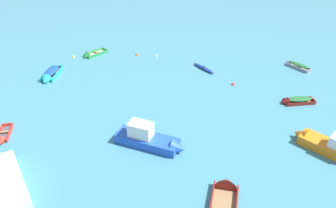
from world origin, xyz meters
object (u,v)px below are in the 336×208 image
(mooring_buoy_midfield, at_px, (233,85))
(motor_launch_orange_near_left, at_px, (328,145))
(mooring_buoy_outer_edge, at_px, (156,56))
(motor_launch_blue_back_row_left, at_px, (151,139))
(motor_launch_white_far_left, at_px, (4,177))
(rowboat_maroon_cluster_outer, at_px, (294,101))
(rowboat_maroon_near_camera, at_px, (225,193))
(kayak_deep_blue_foreground_center, at_px, (204,68))
(rowboat_red_midfield_right, at_px, (3,138))
(mooring_buoy_far_field, at_px, (137,55))
(rowboat_turquoise_far_right, at_px, (49,75))
(mooring_buoy_trailing, at_px, (74,57))
(rowboat_green_midfield_left, at_px, (90,55))
(rowboat_grey_far_back, at_px, (295,65))

(mooring_buoy_midfield, bearing_deg, motor_launch_orange_near_left, -54.15)
(mooring_buoy_outer_edge, relative_size, mooring_buoy_midfield, 0.82)
(motor_launch_blue_back_row_left, bearing_deg, motor_launch_white_far_left, -147.78)
(rowboat_maroon_cluster_outer, distance_m, motor_launch_blue_back_row_left, 15.38)
(motor_launch_orange_near_left, height_order, rowboat_maroon_near_camera, motor_launch_orange_near_left)
(kayak_deep_blue_foreground_center, distance_m, motor_launch_blue_back_row_left, 15.36)
(rowboat_maroon_near_camera, xyz_separation_m, mooring_buoy_outer_edge, (-9.30, 22.07, -0.20))
(mooring_buoy_midfield, bearing_deg, mooring_buoy_outer_edge, 147.83)
(kayak_deep_blue_foreground_center, bearing_deg, rowboat_red_midfield_right, -133.68)
(mooring_buoy_outer_edge, height_order, mooring_buoy_far_field, mooring_buoy_far_field)
(rowboat_turquoise_far_right, relative_size, mooring_buoy_trailing, 9.91)
(kayak_deep_blue_foreground_center, distance_m, mooring_buoy_far_field, 9.64)
(mooring_buoy_trailing, bearing_deg, rowboat_red_midfield_right, -84.00)
(motor_launch_blue_back_row_left, xyz_separation_m, rowboat_green_midfield_left, (-12.07, 16.38, -0.47))
(rowboat_green_midfield_left, bearing_deg, motor_launch_orange_near_left, -29.39)
(motor_launch_orange_near_left, distance_m, mooring_buoy_far_field, 25.57)
(rowboat_maroon_cluster_outer, distance_m, rowboat_green_midfield_left, 25.91)
(kayak_deep_blue_foreground_center, bearing_deg, motor_launch_orange_near_left, -51.18)
(motor_launch_blue_back_row_left, xyz_separation_m, rowboat_turquoise_far_right, (-14.25, 9.65, -0.31))
(motor_launch_blue_back_row_left, bearing_deg, rowboat_red_midfield_right, -173.73)
(rowboat_maroon_near_camera, bearing_deg, mooring_buoy_trailing, 135.41)
(mooring_buoy_far_field, bearing_deg, mooring_buoy_trailing, -165.82)
(mooring_buoy_far_field, bearing_deg, rowboat_red_midfield_right, -108.50)
(motor_launch_orange_near_left, xyz_separation_m, rowboat_maroon_near_camera, (-7.94, -5.86, -0.35))
(rowboat_maroon_near_camera, bearing_deg, motor_launch_blue_back_row_left, 145.46)
(mooring_buoy_far_field, relative_size, mooring_buoy_midfield, 1.00)
(rowboat_green_midfield_left, relative_size, mooring_buoy_midfield, 8.81)
(motor_launch_white_far_left, bearing_deg, mooring_buoy_far_field, 82.66)
(rowboat_red_midfield_right, relative_size, rowboat_turquoise_far_right, 0.66)
(rowboat_grey_far_back, bearing_deg, motor_launch_blue_back_row_left, -129.29)
(motor_launch_blue_back_row_left, height_order, rowboat_maroon_near_camera, motor_launch_blue_back_row_left)
(kayak_deep_blue_foreground_center, bearing_deg, mooring_buoy_far_field, 162.79)
(kayak_deep_blue_foreground_center, height_order, mooring_buoy_outer_edge, kayak_deep_blue_foreground_center)
(motor_launch_orange_near_left, xyz_separation_m, mooring_buoy_trailing, (-28.09, 14.01, -0.55))
(rowboat_green_midfield_left, bearing_deg, kayak_deep_blue_foreground_center, -5.13)
(rowboat_maroon_cluster_outer, height_order, rowboat_maroon_near_camera, rowboat_maroon_near_camera)
(rowboat_grey_far_back, bearing_deg, rowboat_maroon_near_camera, -111.34)
(kayak_deep_blue_foreground_center, xyz_separation_m, rowboat_green_midfield_left, (-15.30, 1.37, 0.01))
(kayak_deep_blue_foreground_center, height_order, mooring_buoy_far_field, kayak_deep_blue_foreground_center)
(rowboat_turquoise_far_right, height_order, rowboat_maroon_near_camera, rowboat_maroon_near_camera)
(rowboat_grey_far_back, xyz_separation_m, rowboat_maroon_near_camera, (-8.50, -21.74, -0.10))
(rowboat_turquoise_far_right, bearing_deg, motor_launch_orange_near_left, -15.65)
(rowboat_maroon_cluster_outer, bearing_deg, rowboat_green_midfield_left, 162.79)
(rowboat_turquoise_far_right, bearing_deg, motor_launch_white_far_left, -71.12)
(rowboat_maroon_cluster_outer, height_order, motor_launch_blue_back_row_left, motor_launch_blue_back_row_left)
(motor_launch_white_far_left, height_order, mooring_buoy_trailing, motor_launch_white_far_left)
(rowboat_maroon_cluster_outer, xyz_separation_m, rowboat_maroon_near_camera, (-6.73, -12.81, -0.09))
(rowboat_maroon_cluster_outer, height_order, rowboat_red_midfield_right, rowboat_maroon_cluster_outer)
(rowboat_turquoise_far_right, bearing_deg, rowboat_grey_far_back, 15.58)
(motor_launch_orange_near_left, relative_size, rowboat_grey_far_back, 1.80)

